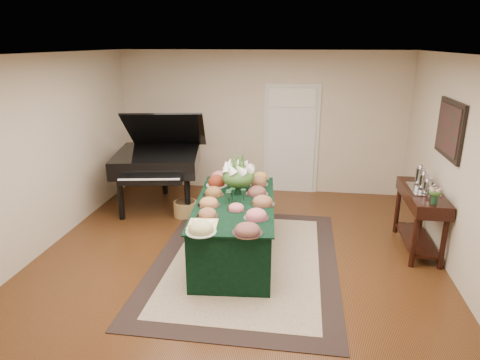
# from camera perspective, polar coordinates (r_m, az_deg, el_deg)

# --- Properties ---
(ground) EXTENTS (6.00, 6.00, 0.00)m
(ground) POSITION_cam_1_polar(r_m,az_deg,el_deg) (5.95, -0.43, -10.56)
(ground) COLOR black
(ground) RESTS_ON ground
(area_rug) EXTENTS (2.44, 3.42, 0.01)m
(area_rug) POSITION_cam_1_polar(r_m,az_deg,el_deg) (5.91, 0.78, -10.69)
(area_rug) COLOR black
(area_rug) RESTS_ON ground
(kitchen_doorway) EXTENTS (1.05, 0.07, 2.10)m
(kitchen_doorway) POSITION_cam_1_polar(r_m,az_deg,el_deg) (8.33, 6.82, 5.25)
(kitchen_doorway) COLOR beige
(kitchen_doorway) RESTS_ON ground
(buffet_table) EXTENTS (1.22, 2.27, 0.80)m
(buffet_table) POSITION_cam_1_polar(r_m,az_deg,el_deg) (5.90, -0.67, -6.45)
(buffet_table) COLOR black
(buffet_table) RESTS_ON ground
(food_platters) EXTENTS (1.09, 2.35, 0.13)m
(food_platters) POSITION_cam_1_polar(r_m,az_deg,el_deg) (5.77, -0.71, -2.29)
(food_platters) COLOR #B9B9C2
(food_platters) RESTS_ON buffet_table
(cutting_board) EXTENTS (0.36, 0.36, 0.10)m
(cutting_board) POSITION_cam_1_polar(r_m,az_deg,el_deg) (5.04, -4.97, -5.62)
(cutting_board) COLOR tan
(cutting_board) RESTS_ON buffet_table
(green_goblets) EXTENTS (0.26, 0.21, 0.18)m
(green_goblets) POSITION_cam_1_polar(r_m,az_deg,el_deg) (5.69, -0.90, -2.15)
(green_goblets) COLOR #14321E
(green_goblets) RESTS_ON buffet_table
(floral_centerpiece) EXTENTS (0.48, 0.48, 0.48)m
(floral_centerpiece) POSITION_cam_1_polar(r_m,az_deg,el_deg) (6.03, -0.22, 0.98)
(floral_centerpiece) COLOR #14321E
(floral_centerpiece) RESTS_ON buffet_table
(grand_piano) EXTENTS (1.71, 1.91, 1.74)m
(grand_piano) POSITION_cam_1_polar(r_m,az_deg,el_deg) (7.64, -10.85, 2.73)
(grand_piano) COLOR black
(grand_piano) RESTS_ON ground
(wicker_basket) EXTENTS (0.40, 0.40, 0.25)m
(wicker_basket) POSITION_cam_1_polar(r_m,az_deg,el_deg) (7.37, -7.28, -3.81)
(wicker_basket) COLOR olive
(wicker_basket) RESTS_ON ground
(mahogany_sideboard) EXTENTS (0.45, 1.29, 0.89)m
(mahogany_sideboard) POSITION_cam_1_polar(r_m,az_deg,el_deg) (6.47, 23.02, -2.98)
(mahogany_sideboard) COLOR black
(mahogany_sideboard) RESTS_ON ground
(tea_service) EXTENTS (0.34, 0.74, 0.30)m
(tea_service) POSITION_cam_1_polar(r_m,az_deg,el_deg) (6.38, 23.34, -0.31)
(tea_service) COLOR #B9B9C2
(tea_service) RESTS_ON mahogany_sideboard
(pink_bouquet) EXTENTS (0.18, 0.18, 0.23)m
(pink_bouquet) POSITION_cam_1_polar(r_m,az_deg,el_deg) (5.90, 24.59, -1.55)
(pink_bouquet) COLOR #14321E
(pink_bouquet) RESTS_ON mahogany_sideboard
(wall_painting) EXTENTS (0.05, 0.95, 0.75)m
(wall_painting) POSITION_cam_1_polar(r_m,az_deg,el_deg) (6.26, 26.17, 6.10)
(wall_painting) COLOR black
(wall_painting) RESTS_ON ground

